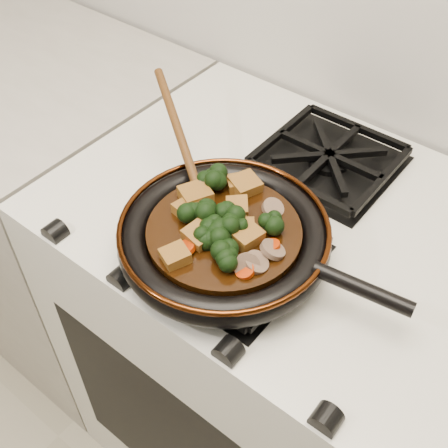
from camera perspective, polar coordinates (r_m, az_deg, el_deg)
The scene contains 34 objects.
stove at distance 1.30m, azimuth 4.58°, elevation -12.65°, with size 0.76×0.60×0.90m, color beige.
burner_grate_front at distance 0.86m, azimuth 0.95°, elevation -2.69°, with size 0.23×0.23×0.03m, color black, non-canonical shape.
burner_grate_back at distance 1.03m, azimuth 10.58°, elevation 6.53°, with size 0.23×0.23×0.03m, color black, non-canonical shape.
skillet at distance 0.83m, azimuth 0.14°, elevation -1.30°, with size 0.44×0.32×0.05m.
braising_sauce at distance 0.83m, azimuth 0.00°, elevation -1.01°, with size 0.23×0.23×0.02m, color black.
tofu_cube_0 at distance 0.78m, azimuth -4.97°, elevation -3.28°, with size 0.03×0.04×0.02m, color brown.
tofu_cube_1 at distance 0.84m, azimuth -3.82°, elevation 1.54°, with size 0.04×0.03×0.02m, color brown.
tofu_cube_2 at distance 0.86m, azimuth -2.90°, elevation 2.88°, with size 0.04×0.04×0.02m, color brown.
tofu_cube_3 at distance 0.85m, azimuth 1.37°, elevation 1.66°, with size 0.03×0.03×0.02m, color brown.
tofu_cube_4 at distance 0.80m, azimuth -2.46°, elevation -1.19°, with size 0.04×0.04×0.02m, color brown.
tofu_cube_5 at distance 0.80m, azimuth 2.08°, elevation -1.13°, with size 0.04×0.04×0.02m, color brown.
tofu_cube_6 at distance 0.81m, azimuth 1.94°, elevation -0.62°, with size 0.03×0.04×0.02m, color brown.
tofu_cube_7 at distance 0.81m, azimuth -0.77°, elevation -0.42°, with size 0.04×0.04×0.02m, color brown.
tofu_cube_8 at distance 0.88m, azimuth 2.15°, elevation 3.94°, with size 0.04×0.04×0.02m, color brown.
tofu_cube_9 at distance 0.89m, azimuth 1.46°, elevation 4.11°, with size 0.03×0.03×0.02m, color brown.
broccoli_floret_0 at distance 0.81m, azimuth -0.57°, elevation -0.43°, with size 0.06×0.06×0.05m, color black, non-canonical shape.
broccoli_floret_1 at distance 0.83m, azimuth -0.65°, elevation 1.19°, with size 0.06×0.06×0.05m, color black, non-canonical shape.
broccoli_floret_2 at distance 0.82m, azimuth 4.60°, elevation 0.07°, with size 0.06×0.06×0.05m, color black, non-canonical shape.
broccoli_floret_3 at distance 0.88m, azimuth -0.95°, elevation 4.56°, with size 0.06×0.06×0.06m, color black, non-canonical shape.
broccoli_floret_4 at distance 0.83m, azimuth -2.90°, elevation 0.71°, with size 0.06×0.06×0.05m, color black, non-canonical shape.
broccoli_floret_5 at distance 0.77m, azimuth 0.22°, elevation -3.15°, with size 0.06×0.06×0.06m, color black, non-canonical shape.
broccoli_floret_6 at distance 0.80m, azimuth -0.76°, elevation -1.05°, with size 0.06×0.06×0.05m, color black, non-canonical shape.
broccoli_floret_7 at distance 0.81m, azimuth 1.02°, elevation -0.20°, with size 0.06×0.06×0.06m, color black, non-canonical shape.
broccoli_floret_8 at distance 0.80m, azimuth -1.10°, elevation -1.35°, with size 0.06×0.06×0.05m, color black, non-canonical shape.
carrot_coin_0 at distance 0.84m, azimuth -1.49°, elevation 1.04°, with size 0.03×0.03×0.01m, color #AD2A04.
carrot_coin_1 at distance 0.79m, azimuth -4.01°, elevation -2.51°, with size 0.03×0.03×0.01m, color #AD2A04.
carrot_coin_2 at distance 0.80m, azimuth 4.77°, elevation -2.23°, with size 0.03×0.03×0.01m, color #AD2A04.
carrot_coin_3 at distance 0.77m, azimuth 2.13°, elevation -4.75°, with size 0.03×0.03×0.01m, color #AD2A04.
mushroom_slice_0 at distance 0.77m, azimuth 2.32°, elevation -4.30°, with size 0.04×0.04×0.01m, color brown.
mushroom_slice_1 at distance 0.79m, azimuth 4.96°, elevation -2.61°, with size 0.04×0.04×0.01m, color brown.
mushroom_slice_2 at distance 0.85m, azimuth 4.98°, elevation 1.60°, with size 0.03×0.03×0.01m, color brown.
mushroom_slice_3 at distance 0.87m, azimuth -2.35°, elevation 3.32°, with size 0.03×0.03×0.01m, color brown.
mushroom_slice_4 at distance 0.77m, azimuth 3.28°, elevation -3.91°, with size 0.04×0.04×0.01m, color brown.
wooden_spoon at distance 0.91m, azimuth -3.81°, elevation 6.93°, with size 0.15×0.11×0.27m.
Camera 1 is at (0.34, 1.10, 1.56)m, focal length 45.00 mm.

